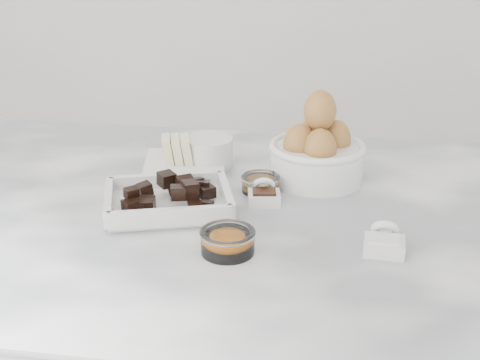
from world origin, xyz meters
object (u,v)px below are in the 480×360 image
Objects in this scene: egg_bowl at (317,152)px; sugar_ramekin at (209,151)px; chocolate_dish at (168,197)px; vanilla_spoon at (264,194)px; zest_bowl at (228,240)px; honey_bowl at (260,183)px; butter_plate at (183,158)px; salt_spoon at (384,241)px.

sugar_ramekin is at bearing 169.14° from egg_bowl.
vanilla_spoon is at bearing 20.50° from chocolate_dish.
sugar_ramekin is at bearing 105.99° from zest_bowl.
vanilla_spoon is (0.15, 0.06, -0.01)m from chocolate_dish.
honey_bowl is at bearing 35.55° from chocolate_dish.
zest_bowl reaches higher than honey_bowl.
butter_plate is at bearing -153.63° from sugar_ramekin.
honey_bowl is 0.96× the size of vanilla_spoon.
zest_bowl is at bearing -169.53° from salt_spoon.
sugar_ramekin is 1.27× the size of salt_spoon.
egg_bowl is at bearing 54.03° from vanilla_spoon.
salt_spoon is at bearing -14.04° from chocolate_dish.
zest_bowl is (0.14, -0.31, -0.00)m from butter_plate.
vanilla_spoon is at bearing -125.97° from egg_bowl.
chocolate_dish is at bearing -84.18° from butter_plate.
chocolate_dish is 3.52× the size of honey_bowl.
sugar_ramekin is 0.34m from zest_bowl.
honey_bowl is 0.94× the size of salt_spoon.
sugar_ramekin is at bearing 137.29° from salt_spoon.
salt_spoon reaches higher than zest_bowl.
salt_spoon is (0.34, -0.08, -0.01)m from chocolate_dish.
chocolate_dish reaches higher than honey_bowl.
honey_bowl is (0.16, -0.09, -0.00)m from butter_plate.
chocolate_dish is at bearing -144.45° from honey_bowl.
sugar_ramekin is (0.02, 0.20, 0.01)m from chocolate_dish.
chocolate_dish is 0.35m from salt_spoon.
salt_spoon is at bearing -36.88° from butter_plate.
sugar_ramekin is at bearing 83.08° from chocolate_dish.
chocolate_dish is at bearing 133.65° from zest_bowl.
salt_spoon is at bearing -36.41° from vanilla_spoon.
sugar_ramekin reaches higher than salt_spoon.
salt_spoon is at bearing 10.47° from zest_bowl.
butter_plate reaches higher than chocolate_dish.
egg_bowl is at bearing -4.04° from butter_plate.
salt_spoon is at bearing -42.71° from sugar_ramekin.
chocolate_dish is at bearing 165.96° from salt_spoon.
sugar_ramekin is (0.04, 0.02, 0.01)m from butter_plate.
butter_plate reaches higher than salt_spoon.
sugar_ramekin is 0.16m from honey_bowl.
chocolate_dish is 2.93× the size of zest_bowl.
sugar_ramekin is at bearing 129.61° from vanilla_spoon.
honey_bowl is 0.22m from zest_bowl.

